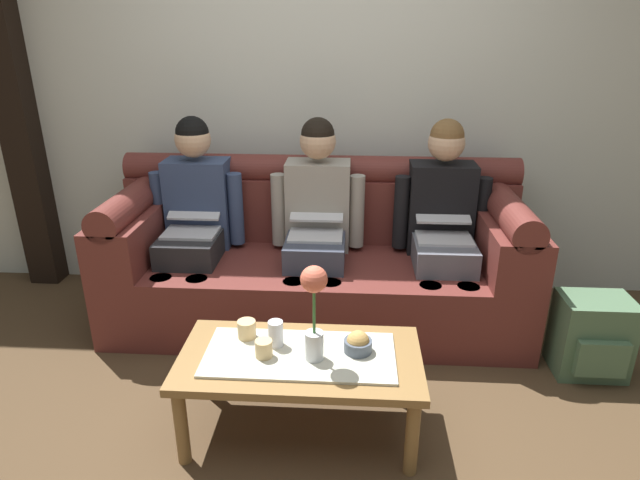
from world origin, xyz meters
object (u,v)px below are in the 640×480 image
object	(u,v)px
snack_bowl	(358,344)
backpack_right	(591,337)
flower_vase	(314,305)
couch	(317,261)
person_left	(195,214)
cup_far_center	(247,329)
person_middle	(317,216)
cup_near_right	(276,333)
coffee_table	(300,365)
person_right	(443,219)
cup_near_left	(264,349)

from	to	relation	value
snack_bowl	backpack_right	xyz separation A→B (m)	(1.21, 0.51, -0.23)
flower_vase	snack_bowl	xyz separation A→B (m)	(0.18, 0.07, -0.22)
couch	person_left	bearing A→B (deg)	-179.66
couch	cup_far_center	bearing A→B (deg)	-104.79
person_left	person_middle	xyz separation A→B (m)	(0.73, -0.00, 0.00)
person_middle	flower_vase	xyz separation A→B (m)	(0.06, -1.08, 0.00)
person_left	flower_vase	distance (m)	1.34
couch	cup_near_right	bearing A→B (deg)	-96.28
coffee_table	cup_near_right	world-z (taller)	cup_near_right
cup_near_right	snack_bowl	bearing A→B (deg)	-3.85
person_left	cup_far_center	size ratio (longest dim) A/B	14.96
flower_vase	backpack_right	bearing A→B (deg)	22.40
person_right	cup_near_left	distance (m)	1.41
person_left	person_right	xyz separation A→B (m)	(1.47, -0.00, 0.00)
flower_vase	cup_near_left	size ratio (longest dim) A/B	5.56
person_left	cup_far_center	distance (m)	1.07
snack_bowl	cup_near_left	size ratio (longest dim) A/B	1.59
person_middle	person_left	bearing A→B (deg)	179.99
flower_vase	person_middle	bearing A→B (deg)	93.40
person_left	snack_bowl	xyz separation A→B (m)	(0.98, -1.01, -0.21)
couch	snack_bowl	size ratio (longest dim) A/B	20.15
couch	person_middle	distance (m)	0.29
cup_near_right	backpack_right	xyz separation A→B (m)	(1.57, 0.49, -0.26)
coffee_table	backpack_right	bearing A→B (deg)	20.39
flower_vase	snack_bowl	distance (m)	0.29
person_middle	cup_near_right	world-z (taller)	person_middle
cup_far_center	flower_vase	bearing A→B (deg)	-24.80
couch	person_middle	bearing A→B (deg)	-90.00
backpack_right	person_middle	bearing A→B (deg)	160.89
flower_vase	backpack_right	distance (m)	1.57
person_right	flower_vase	world-z (taller)	person_right
person_right	person_left	bearing A→B (deg)	179.99
person_left	flower_vase	xyz separation A→B (m)	(0.80, -1.08, 0.00)
person_right	cup_far_center	world-z (taller)	person_right
cup_near_left	backpack_right	bearing A→B (deg)	19.64
flower_vase	cup_near_left	bearing A→B (deg)	179.71
person_middle	cup_near_right	distance (m)	1.01
person_right	backpack_right	world-z (taller)	person_right
couch	flower_vase	xyz separation A→B (m)	(0.06, -1.08, 0.29)
cup_near_left	backpack_right	world-z (taller)	cup_near_left
cup_far_center	cup_near_right	bearing A→B (deg)	-21.66
person_right	cup_near_right	distance (m)	1.31
cup_far_center	coffee_table	bearing A→B (deg)	-24.26
coffee_table	cup_near_left	distance (m)	0.18
person_middle	cup_near_right	size ratio (longest dim) A/B	10.52
backpack_right	snack_bowl	bearing A→B (deg)	-157.22
couch	coffee_table	world-z (taller)	couch
couch	cup_near_left	world-z (taller)	couch
couch	snack_bowl	distance (m)	1.05
cup_near_right	backpack_right	distance (m)	1.66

